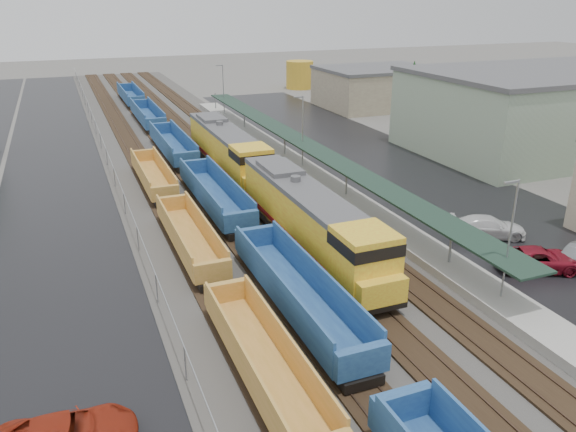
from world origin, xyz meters
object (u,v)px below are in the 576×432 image
locomotive_lead (311,221)px  parked_car_east_c (488,227)px  storage_tank (300,75)px  locomotive_trail (228,150)px  well_string_blue (214,195)px  parked_car_east_b (539,259)px  well_string_yellow (264,362)px

locomotive_lead → parked_car_east_c: size_ratio=3.85×
storage_tank → parked_car_east_c: size_ratio=0.96×
locomotive_trail → well_string_blue: (-4.00, -9.29, -1.35)m
storage_tank → parked_car_east_c: (-15.93, -74.66, -1.89)m
locomotive_lead → locomotive_trail: bearing=90.0°
locomotive_lead → storage_tank: bearing=67.6°
well_string_blue → parked_car_east_c: well_string_blue is taller
parked_car_east_b → parked_car_east_c: size_ratio=1.00×
locomotive_lead → parked_car_east_c: bearing=-9.5°
locomotive_trail → well_string_blue: size_ratio=0.17×
locomotive_lead → well_string_yellow: 14.79m
well_string_yellow → parked_car_east_b: 21.71m
locomotive_lead → well_string_blue: bearing=108.9°
parked_car_east_c → well_string_yellow: bearing=139.5°
parked_car_east_b → parked_car_east_c: bearing=16.7°
storage_tank → parked_car_east_b: (-16.56, -80.45, -1.92)m
locomotive_lead → parked_car_east_c: (13.93, -2.33, -1.77)m
parked_car_east_c → locomotive_trail: bearing=55.8°
locomotive_lead → locomotive_trail: 21.00m
storage_tank → parked_car_east_c: storage_tank is taller
locomotive_trail → well_string_blue: bearing=-113.3°
storage_tank → locomotive_lead: bearing=-112.4°
locomotive_trail → parked_car_east_c: 27.23m
locomotive_lead → storage_tank: size_ratio=4.00×
well_string_blue → locomotive_lead: bearing=-71.1°
locomotive_trail → parked_car_east_c: locomotive_trail is taller
well_string_yellow → parked_car_east_c: (21.93, 10.02, -0.30)m
well_string_blue → locomotive_trail: bearing=66.7°
locomotive_trail → parked_car_east_b: locomotive_trail is taller
well_string_yellow → well_string_blue: size_ratio=0.61×
well_string_blue → parked_car_east_b: 26.32m
parked_car_east_b → storage_tank: bearing=11.3°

